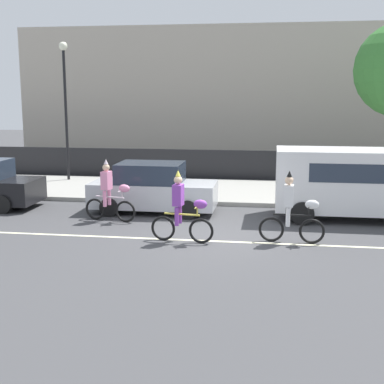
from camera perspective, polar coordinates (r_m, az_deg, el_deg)
ground_plane at (r=14.79m, az=1.87°, el=-4.72°), size 80.00×80.00×0.00m
road_centre_line at (r=14.31m, az=1.64°, el=-5.23°), size 36.00×0.14×0.01m
sidewalk_curb at (r=21.09m, az=3.92°, el=0.07°), size 60.00×5.00×0.15m
fence_line at (r=23.85m, az=4.51°, el=2.80°), size 40.00×0.08×1.40m
building_backdrop at (r=32.18m, az=9.10°, el=10.02°), size 28.00×8.00×7.38m
parade_cyclist_pink at (r=16.53m, az=-8.73°, el=-0.23°), size 1.70×0.55×1.92m
parade_cyclist_purple at (r=14.02m, az=-1.03°, el=-2.03°), size 1.71×0.51×1.92m
parade_cyclist_zebra at (r=14.19m, az=10.68°, el=-2.06°), size 1.72×0.50×1.92m
parked_van_white at (r=17.30m, az=17.50°, el=1.35°), size 5.00×2.22×2.18m
parked_car_silver at (r=17.65m, az=-4.19°, el=0.34°), size 4.10×1.92×1.64m
street_lamp_post at (r=23.83m, az=-13.39°, el=10.47°), size 0.36×0.36×5.86m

